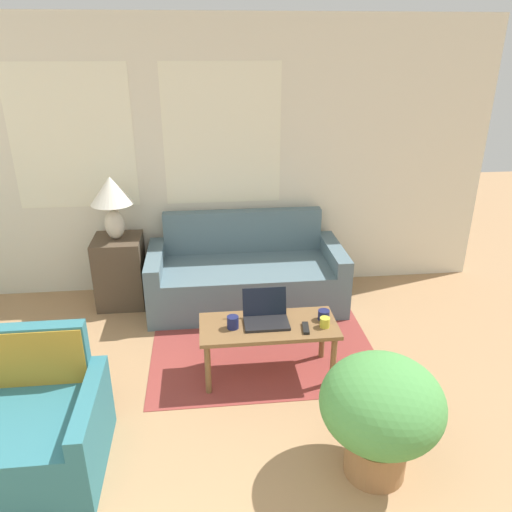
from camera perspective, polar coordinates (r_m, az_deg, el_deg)
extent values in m
cube|color=silver|center=(4.90, -10.97, 10.44)|extent=(6.46, 0.05, 2.60)
cube|color=white|center=(4.94, -20.29, 12.54)|extent=(1.10, 0.01, 1.30)
cube|color=white|center=(4.81, -3.88, 13.62)|extent=(1.10, 0.01, 1.30)
cube|color=brown|center=(4.41, 0.42, -8.90)|extent=(1.83, 1.81, 0.01)
cube|color=slate|center=(4.79, -1.11, -3.28)|extent=(1.55, 0.82, 0.42)
cube|color=slate|center=(5.02, -1.49, 0.64)|extent=(1.55, 0.12, 0.84)
cube|color=slate|center=(4.77, -11.29, -2.91)|extent=(0.14, 0.82, 0.57)
cube|color=slate|center=(4.90, 8.78, -1.98)|extent=(0.14, 0.82, 0.57)
cube|color=#2D6B75|center=(3.39, -24.85, -18.89)|extent=(0.69, 0.76, 0.40)
cube|color=#2D6B75|center=(3.51, -23.82, -12.89)|extent=(0.69, 0.10, 0.80)
cube|color=#2D6B75|center=(3.24, -18.09, -18.42)|extent=(0.10, 0.76, 0.52)
cube|color=#A87F28|center=(3.42, -24.34, -12.12)|extent=(0.67, 0.01, 0.57)
cube|color=#4C3D2D|center=(4.95, -15.24, -1.67)|extent=(0.44, 0.44, 0.67)
ellipsoid|color=beige|center=(4.77, -15.84, 3.50)|extent=(0.18, 0.18, 0.28)
cylinder|color=tan|center=(4.72, -16.06, 5.42)|extent=(0.02, 0.02, 0.06)
cone|color=white|center=(4.68, -16.27, 7.22)|extent=(0.38, 0.38, 0.25)
cube|color=brown|center=(3.72, 1.44, -8.02)|extent=(1.02, 0.45, 0.03)
cylinder|color=brown|center=(3.67, -5.52, -12.74)|extent=(0.04, 0.04, 0.41)
cylinder|color=brown|center=(3.78, 8.82, -11.77)|extent=(0.04, 0.04, 0.41)
cylinder|color=brown|center=(3.96, -5.62, -9.76)|extent=(0.04, 0.04, 0.41)
cylinder|color=brown|center=(4.06, 7.58, -8.95)|extent=(0.04, 0.04, 0.41)
cube|color=black|center=(3.71, 1.21, -7.71)|extent=(0.33, 0.21, 0.02)
cube|color=black|center=(3.76, 0.97, -5.21)|extent=(0.33, 0.07, 0.21)
cylinder|color=#191E4C|center=(3.65, -2.67, -7.58)|extent=(0.08, 0.08, 0.09)
cylinder|color=#191E4C|center=(3.79, 7.74, -6.70)|extent=(0.09, 0.09, 0.08)
cylinder|color=gold|center=(3.70, 7.87, -7.51)|extent=(0.07, 0.07, 0.07)
cube|color=black|center=(3.67, 5.71, -8.19)|extent=(0.06, 0.15, 0.02)
cylinder|color=#996B42|center=(3.24, 13.47, -21.26)|extent=(0.36, 0.36, 0.24)
ellipsoid|color=#4C9347|center=(2.99, 14.17, -16.00)|extent=(0.70, 0.70, 0.52)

